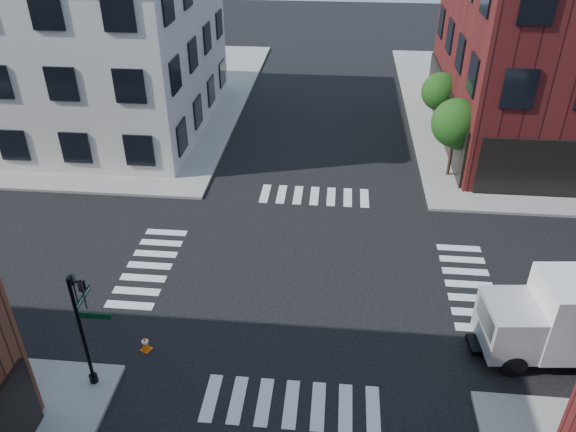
{
  "coord_description": "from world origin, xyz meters",
  "views": [
    {
      "loc": [
        1.1,
        -19.47,
        15.1
      ],
      "look_at": [
        -0.85,
        0.78,
        2.5
      ],
      "focal_mm": 35.0,
      "sensor_mm": 36.0,
      "label": 1
    }
  ],
  "objects": [
    {
      "name": "tree_near",
      "position": [
        7.56,
        9.98,
        3.16
      ],
      "size": [
        2.69,
        2.69,
        4.49
      ],
      "color": "black",
      "rests_on": "ground"
    },
    {
      "name": "tree_far",
      "position": [
        7.56,
        15.98,
        2.87
      ],
      "size": [
        2.43,
        2.43,
        4.07
      ],
      "color": "black",
      "rests_on": "ground"
    },
    {
      "name": "signal_pole",
      "position": [
        -6.72,
        -6.68,
        2.86
      ],
      "size": [
        1.29,
        1.24,
        4.6
      ],
      "color": "black",
      "rests_on": "ground"
    },
    {
      "name": "building_nw",
      "position": [
        -19.0,
        16.0,
        5.5
      ],
      "size": [
        22.0,
        16.0,
        11.0
      ],
      "primitive_type": "cube",
      "color": "beige",
      "rests_on": "ground"
    },
    {
      "name": "sidewalk_nw",
      "position": [
        -21.0,
        21.0,
        0.07
      ],
      "size": [
        30.0,
        30.0,
        0.15
      ],
      "primitive_type": "cube",
      "color": "gray",
      "rests_on": "ground"
    },
    {
      "name": "traffic_cone",
      "position": [
        -5.55,
        -5.04,
        0.3
      ],
      "size": [
        0.44,
        0.44,
        0.63
      ],
      "rotation": [
        0.0,
        0.0,
        -0.38
      ],
      "color": "orange",
      "rests_on": "ground"
    },
    {
      "name": "ground",
      "position": [
        0.0,
        0.0,
        0.0
      ],
      "size": [
        120.0,
        120.0,
        0.0
      ],
      "primitive_type": "plane",
      "color": "black",
      "rests_on": "ground"
    }
  ]
}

